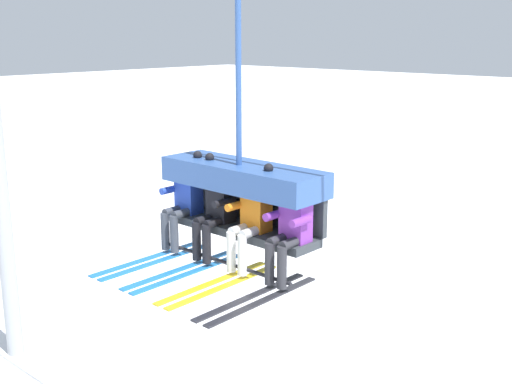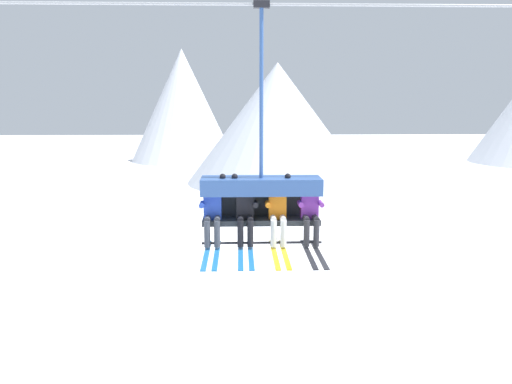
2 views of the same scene
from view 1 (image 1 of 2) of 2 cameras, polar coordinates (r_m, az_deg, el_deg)
chairlift_chair at (r=7.74m, az=-1.13°, el=0.71°), size 2.20×0.74×4.22m
skier_blue at (r=8.29m, az=-6.60°, el=-0.74°), size 0.48×1.70×1.34m
skier_black at (r=7.87m, az=-3.78°, el=-1.47°), size 0.48×1.70×1.34m
skier_orange at (r=7.47m, az=-0.57°, el=-2.29°), size 0.48×1.70×1.34m
skier_purple at (r=7.10m, az=2.89°, el=-3.35°), size 0.46×1.70×1.23m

